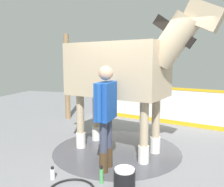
# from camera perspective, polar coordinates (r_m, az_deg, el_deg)

# --- Properties ---
(ground_plane) EXTENTS (16.00, 16.00, 0.02)m
(ground_plane) POSITION_cam_1_polar(r_m,az_deg,el_deg) (4.74, 5.22, -15.03)
(ground_plane) COLOR gray
(wet_patch) EXTENTS (2.62, 2.62, 0.00)m
(wet_patch) POSITION_cam_1_polar(r_m,az_deg,el_deg) (5.04, 1.19, -13.39)
(wet_patch) COLOR #4C4C54
(wet_patch) RESTS_ON ground
(barrier_wall) EXTENTS (4.42, 1.31, 1.07)m
(barrier_wall) POSITION_cam_1_polar(r_m,az_deg,el_deg) (7.18, 11.83, -2.98)
(barrier_wall) COLOR white
(barrier_wall) RESTS_ON ground
(roof_post_far) EXTENTS (0.16, 0.16, 2.64)m
(roof_post_far) POSITION_cam_1_polar(r_m,az_deg,el_deg) (7.53, -10.78, 3.91)
(roof_post_far) COLOR olive
(roof_post_far) RESTS_ON ground
(horse) EXTENTS (3.24, 1.50, 2.82)m
(horse) POSITION_cam_1_polar(r_m,az_deg,el_deg) (4.64, 2.54, 5.51)
(horse) COLOR tan
(horse) RESTS_ON ground
(handler) EXTENTS (0.25, 0.70, 1.76)m
(handler) POSITION_cam_1_polar(r_m,az_deg,el_deg) (3.90, -1.50, -4.08)
(handler) COLOR #47331E
(handler) RESTS_ON ground
(wash_bucket) EXTENTS (0.31, 0.31, 0.32)m
(wash_bucket) POSITION_cam_1_polar(r_m,az_deg,el_deg) (3.59, 3.02, -19.99)
(wash_bucket) COLOR black
(wash_bucket) RESTS_ON ground
(bottle_shampoo) EXTENTS (0.07, 0.07, 0.20)m
(bottle_shampoo) POSITION_cam_1_polar(r_m,az_deg,el_deg) (4.00, -14.14, -18.19)
(bottle_shampoo) COLOR white
(bottle_shampoo) RESTS_ON ground
(bottle_spray) EXTENTS (0.06, 0.06, 0.27)m
(bottle_spray) POSITION_cam_1_polar(r_m,az_deg,el_deg) (3.77, -2.56, -19.08)
(bottle_spray) COLOR #4CA559
(bottle_spray) RESTS_ON ground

